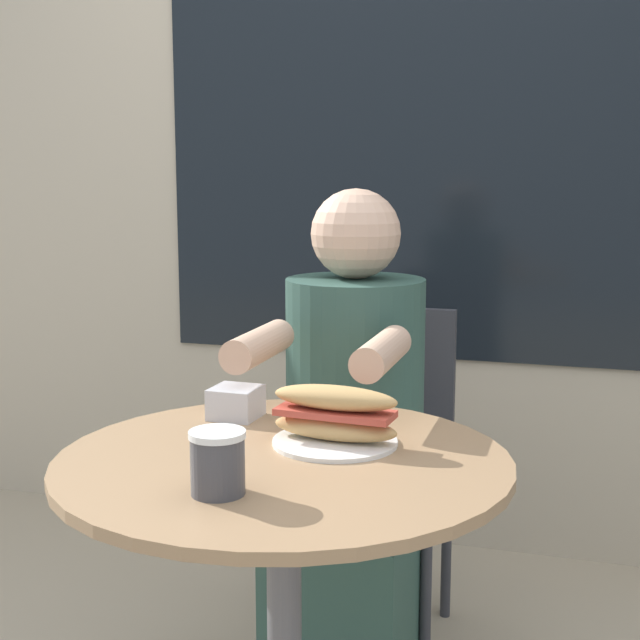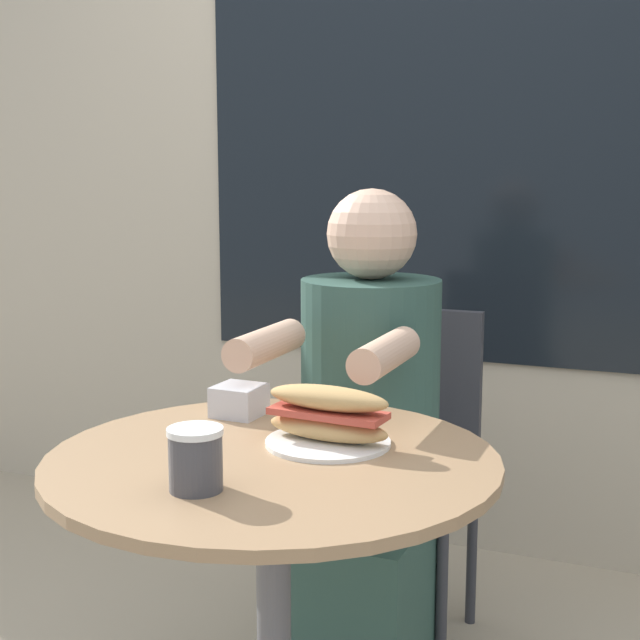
# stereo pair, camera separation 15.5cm
# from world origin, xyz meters

# --- Properties ---
(storefront_wall) EXTENTS (8.00, 0.09, 2.80)m
(storefront_wall) POSITION_xyz_m (-0.00, 1.51, 1.40)
(storefront_wall) COLOR #B7A88E
(storefront_wall) RESTS_ON ground_plane
(cafe_table) EXTENTS (0.77, 0.77, 0.76)m
(cafe_table) POSITION_xyz_m (0.00, 0.00, 0.56)
(cafe_table) COLOR #997551
(cafe_table) RESTS_ON ground_plane
(diner_chair) EXTENTS (0.38, 0.38, 0.87)m
(diner_chair) POSITION_xyz_m (-0.04, 0.91, 0.52)
(diner_chair) COLOR #333338
(diner_chair) RESTS_ON ground_plane
(seated_diner) EXTENTS (0.33, 0.58, 1.20)m
(seated_diner) POSITION_xyz_m (-0.04, 0.56, 0.53)
(seated_diner) COLOR #2D4C42
(seated_diner) RESTS_ON ground_plane
(sandwich_on_plate) EXTENTS (0.23, 0.22, 0.11)m
(sandwich_on_plate) POSITION_xyz_m (0.06, 0.09, 0.81)
(sandwich_on_plate) COLOR white
(sandwich_on_plate) RESTS_ON cafe_table
(drink_cup) EXTENTS (0.08, 0.08, 0.10)m
(drink_cup) POSITION_xyz_m (-0.03, -0.19, 0.81)
(drink_cup) COLOR #424247
(drink_cup) RESTS_ON cafe_table
(napkin_box) EXTENTS (0.09, 0.09, 0.06)m
(napkin_box) POSITION_xyz_m (-0.17, 0.20, 0.79)
(napkin_box) COLOR silver
(napkin_box) RESTS_ON cafe_table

